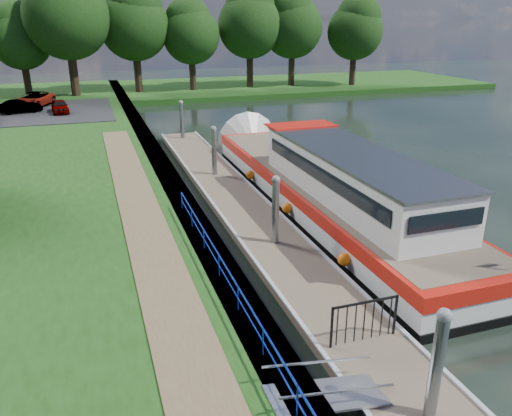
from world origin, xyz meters
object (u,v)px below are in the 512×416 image
object	(u,v)px
car_a	(60,106)
car_b	(20,106)
car_d	(34,100)
barge	(319,183)
pontoon	(240,206)

from	to	relation	value
car_a	car_b	world-z (taller)	car_b
car_b	car_d	distance (m)	2.99
barge	car_b	size ratio (longest dim) A/B	6.48
barge	car_a	distance (m)	27.17
pontoon	car_d	size ratio (longest dim) A/B	6.56
car_a	car_d	xyz separation A→B (m)	(-2.22, 3.74, 0.11)
pontoon	car_d	bearing A→B (deg)	110.46
pontoon	car_d	distance (m)	29.55
car_b	car_d	bearing A→B (deg)	-33.50
barge	car_d	world-z (taller)	barge
pontoon	car_b	xyz separation A→B (m)	(-11.16, 24.79, 1.19)
car_b	car_a	bearing A→B (deg)	-123.15
pontoon	barge	bearing A→B (deg)	-9.46
car_a	car_d	world-z (taller)	car_d
barge	car_a	bearing A→B (deg)	115.49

